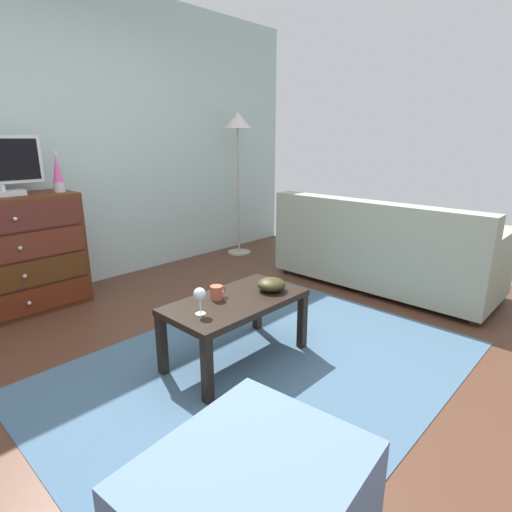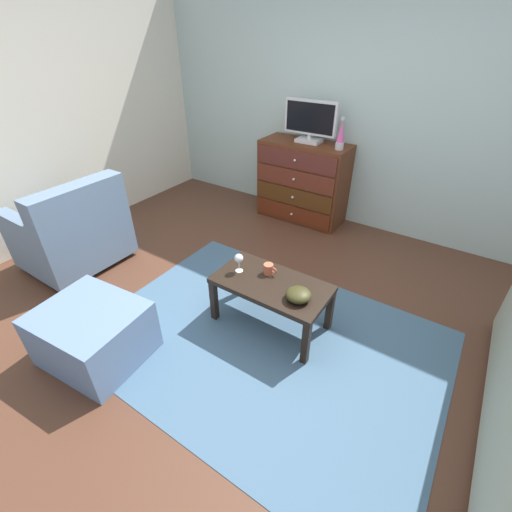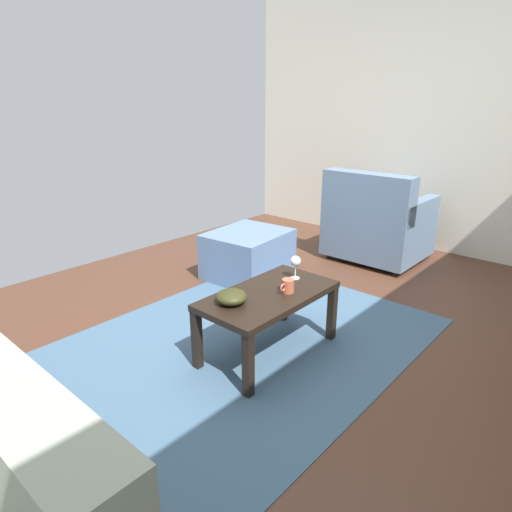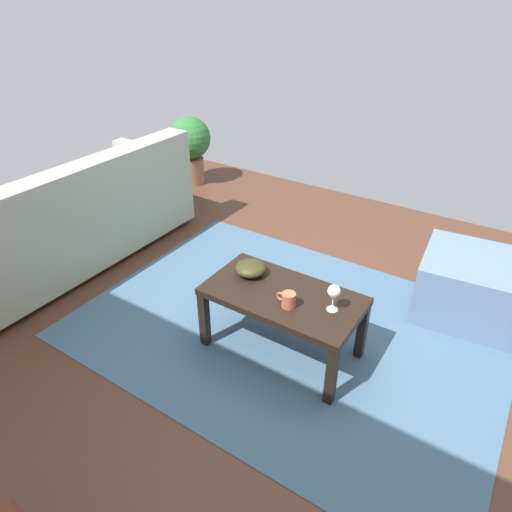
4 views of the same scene
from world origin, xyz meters
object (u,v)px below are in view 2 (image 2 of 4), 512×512
(lava_lamp, at_px, (341,136))
(armchair, at_px, (74,232))
(coffee_table, at_px, (271,288))
(mug, at_px, (269,269))
(ottoman, at_px, (94,334))
(wine_glass, at_px, (239,259))
(bowl_decorative, at_px, (298,295))
(dresser, at_px, (303,182))
(tv, at_px, (310,121))

(lava_lamp, distance_m, armchair, 2.88)
(coffee_table, distance_m, mug, 0.15)
(armchair, relative_size, ottoman, 1.29)
(wine_glass, bearing_deg, bowl_decorative, -4.83)
(wine_glass, distance_m, ottoman, 1.18)
(lava_lamp, bearing_deg, armchair, -130.09)
(dresser, height_order, tv, tv)
(coffee_table, height_order, bowl_decorative, bowl_decorative)
(coffee_table, xyz_separation_m, wine_glass, (-0.29, -0.02, 0.17))
(tv, relative_size, armchair, 0.68)
(coffee_table, relative_size, wine_glass, 5.67)
(tv, bearing_deg, dresser, -135.22)
(dresser, bearing_deg, coffee_table, -69.49)
(lava_lamp, height_order, bowl_decorative, lava_lamp)
(dresser, relative_size, armchair, 1.15)
(lava_lamp, bearing_deg, wine_glass, -90.71)
(armchair, bearing_deg, dresser, 57.69)
(coffee_table, bearing_deg, tv, 109.61)
(wine_glass, xyz_separation_m, mug, (0.21, 0.10, -0.07))
(bowl_decorative, bearing_deg, mug, 156.45)
(armchair, bearing_deg, mug, 11.87)
(dresser, distance_m, coffee_table, 1.97)
(wine_glass, distance_m, mug, 0.25)
(wine_glass, bearing_deg, lava_lamp, 89.29)
(armchair, distance_m, ottoman, 1.36)
(coffee_table, bearing_deg, ottoman, -131.95)
(wine_glass, xyz_separation_m, bowl_decorative, (0.55, -0.05, -0.07))
(dresser, xyz_separation_m, wine_glass, (0.40, -1.86, 0.06))
(dresser, xyz_separation_m, ottoman, (-0.20, -2.83, -0.26))
(mug, distance_m, bowl_decorative, 0.37)
(mug, relative_size, bowl_decorative, 0.62)
(wine_glass, bearing_deg, ottoman, -121.47)
(mug, height_order, armchair, armchair)
(coffee_table, height_order, armchair, armchair)
(lava_lamp, relative_size, wine_glass, 2.10)
(dresser, relative_size, coffee_table, 1.17)
(wine_glass, bearing_deg, mug, 25.54)
(dresser, relative_size, wine_glass, 6.62)
(ottoman, bearing_deg, bowl_decorative, 38.81)
(coffee_table, xyz_separation_m, ottoman, (-0.89, -0.99, -0.15))
(dresser, height_order, coffee_table, dresser)
(tv, height_order, armchair, tv)
(wine_glass, xyz_separation_m, armchair, (-1.77, -0.32, -0.17))
(wine_glass, height_order, ottoman, wine_glass)
(dresser, height_order, lava_lamp, lava_lamp)
(dresser, distance_m, wine_glass, 1.90)
(wine_glass, xyz_separation_m, ottoman, (-0.59, -0.97, -0.33))
(armchair, xyz_separation_m, ottoman, (1.18, -0.65, -0.15))
(coffee_table, height_order, mug, mug)
(lava_lamp, xyz_separation_m, armchair, (-1.80, -2.13, -0.73))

